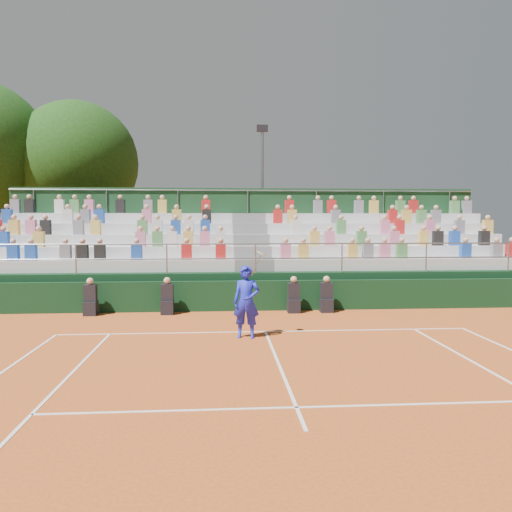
{
  "coord_description": "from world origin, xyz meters",
  "views": [
    {
      "loc": [
        -1.2,
        -13.18,
        2.97
      ],
      "look_at": [
        0.0,
        3.5,
        1.8
      ],
      "focal_mm": 35.0,
      "sensor_mm": 36.0,
      "label": 1
    }
  ],
  "objects": [
    {
      "name": "ground",
      "position": [
        0.0,
        0.0,
        0.0
      ],
      "size": [
        90.0,
        90.0,
        0.0
      ],
      "primitive_type": "plane",
      "color": "#C25520",
      "rests_on": "ground"
    },
    {
      "name": "courtside_wall",
      "position": [
        0.0,
        3.2,
        0.5
      ],
      "size": [
        20.0,
        0.15,
        1.0
      ],
      "primitive_type": "cube",
      "color": "black",
      "rests_on": "ground"
    },
    {
      "name": "line_officials",
      "position": [
        -1.19,
        2.75,
        0.48
      ],
      "size": [
        7.95,
        0.4,
        1.19
      ],
      "color": "black",
      "rests_on": "ground"
    },
    {
      "name": "grandstand",
      "position": [
        -0.01,
        6.44,
        1.08
      ],
      "size": [
        20.0,
        5.2,
        4.4
      ],
      "color": "black",
      "rests_on": "ground"
    },
    {
      "name": "tennis_player",
      "position": [
        -0.54,
        -0.63,
        0.93
      ],
      "size": [
        0.9,
        0.54,
        2.22
      ],
      "color": "#1B25CB",
      "rests_on": "ground"
    },
    {
      "name": "tree_east",
      "position": [
        -8.63,
        13.63,
        6.01
      ],
      "size": [
        6.3,
        6.3,
        9.17
      ],
      "color": "#342312",
      "rests_on": "ground"
    },
    {
      "name": "floodlight_mast",
      "position": [
        1.09,
        13.86,
        4.73
      ],
      "size": [
        0.6,
        0.25,
        8.12
      ],
      "color": "gray",
      "rests_on": "ground"
    }
  ]
}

